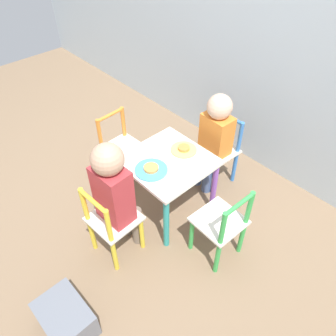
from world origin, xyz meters
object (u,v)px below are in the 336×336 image
object	(u,v)px
chair_green	(222,225)
chair_yellow	(112,223)
plate_back	(184,149)
plate_front	(151,169)
child_front	(115,191)
chair_blue	(218,151)
child_back	(215,134)
chair_orange	(121,149)
storage_bin	(66,319)
kids_table	(168,169)

from	to	relation	value
chair_green	chair_yellow	bearing A→B (deg)	-42.19
plate_back	plate_front	world-z (taller)	same
chair_green	child_front	bearing A→B (deg)	-46.41
chair_yellow	chair_green	bearing A→B (deg)	-137.81
chair_blue	chair_yellow	world-z (taller)	same
chair_blue	child_back	size ratio (longest dim) A/B	0.72
chair_orange	storage_bin	world-z (taller)	chair_orange
child_back	plate_back	xyz separation A→B (m)	(-0.02, -0.27, 0.01)
chair_orange	child_back	size ratio (longest dim) A/B	0.72
child_back	child_front	size ratio (longest dim) A/B	0.91
chair_orange	chair_green	size ratio (longest dim) A/B	1.00
kids_table	child_front	world-z (taller)	child_front
kids_table	child_back	world-z (taller)	child_back
chair_blue	chair_orange	world-z (taller)	same
chair_orange	child_front	world-z (taller)	child_front
kids_table	chair_green	size ratio (longest dim) A/B	0.93
chair_blue	child_front	distance (m)	0.91
chair_orange	storage_bin	bearing A→B (deg)	-144.93
child_back	storage_bin	xyz separation A→B (m)	(0.22, -1.34, -0.36)
chair_green	plate_back	distance (m)	0.53
chair_blue	chair_green	bearing A→B (deg)	-44.66
kids_table	chair_yellow	distance (m)	0.48
chair_blue	chair_green	size ratio (longest dim) A/B	1.00
plate_back	storage_bin	distance (m)	1.15
child_back	child_front	bearing A→B (deg)	-86.84
child_front	plate_front	bearing A→B (deg)	-88.40
chair_yellow	storage_bin	distance (m)	0.54
child_front	plate_front	world-z (taller)	child_front
chair_orange	child_front	bearing A→B (deg)	-131.03
plate_back	storage_bin	xyz separation A→B (m)	(0.24, -1.07, -0.37)
kids_table	chair_blue	world-z (taller)	chair_blue
kids_table	chair_yellow	xyz separation A→B (m)	(0.03, -0.47, -0.10)
chair_blue	plate_back	world-z (taller)	chair_blue
kids_table	child_back	xyz separation A→B (m)	(0.02, 0.41, 0.08)
chair_yellow	child_back	size ratio (longest dim) A/B	0.72
chair_yellow	storage_bin	xyz separation A→B (m)	(0.21, -0.46, -0.17)
chair_orange	child_back	world-z (taller)	child_back
chair_green	chair_blue	bearing A→B (deg)	-135.34
plate_back	chair_orange	bearing A→B (deg)	-161.16
kids_table	chair_orange	bearing A→B (deg)	-177.08
chair_blue	chair_green	xyz separation A→B (m)	(0.44, -0.49, 0.00)
kids_table	child_back	distance (m)	0.42
chair_yellow	child_back	xyz separation A→B (m)	(-0.00, 0.88, 0.18)
chair_yellow	chair_orange	bearing A→B (deg)	-45.16
kids_table	chair_blue	distance (m)	0.48
plate_front	chair_orange	bearing A→B (deg)	166.54
kids_table	plate_front	distance (m)	0.16
chair_green	child_front	world-z (taller)	child_front
chair_blue	child_front	xyz separation A→B (m)	(-0.00, -0.88, 0.23)
chair_orange	plate_back	xyz separation A→B (m)	(0.47, 0.16, 0.19)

